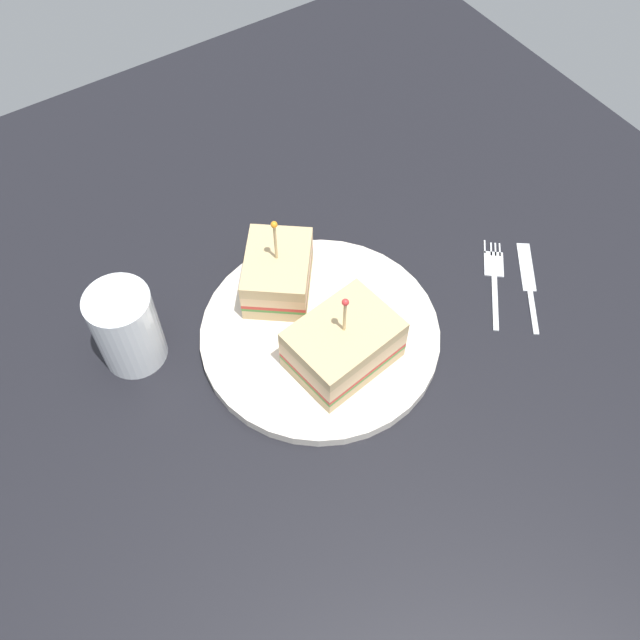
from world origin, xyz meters
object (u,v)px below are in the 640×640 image
object	(u,v)px
fork	(494,274)
sandwich_half_front	(341,346)
plate	(320,334)
drink_glass	(128,331)
sandwich_half_back	(278,273)
knife	(529,281)

from	to	relation	value
fork	sandwich_half_front	bearing A→B (deg)	-88.70
sandwich_half_front	fork	world-z (taller)	sandwich_half_front
plate	drink_glass	xyz separation A→B (cm)	(-9.00, -17.32, 3.56)
sandwich_half_front	sandwich_half_back	distance (cm)	11.56
sandwich_half_back	drink_glass	world-z (taller)	sandwich_half_back
drink_glass	sandwich_half_front	bearing A→B (deg)	52.25
sandwich_half_front	drink_glass	distance (cm)	21.63
drink_glass	fork	size ratio (longest dim) A/B	0.92
sandwich_half_back	knife	size ratio (longest dim) A/B	1.03
plate	sandwich_half_back	world-z (taller)	sandwich_half_back
plate	sandwich_half_back	bearing A→B (deg)	-174.89
sandwich_half_back	knife	distance (cm)	28.48
sandwich_half_front	sandwich_half_back	bearing A→B (deg)	-177.86
plate	knife	size ratio (longest dim) A/B	2.31
knife	sandwich_half_back	bearing A→B (deg)	-119.51
sandwich_half_front	knife	distance (cm)	24.57
sandwich_half_back	sandwich_half_front	bearing A→B (deg)	2.14
plate	fork	xyz separation A→B (cm)	(3.76, 21.28, -0.47)
sandwich_half_front	drink_glass	bearing A→B (deg)	-127.75
plate	fork	distance (cm)	21.62
drink_glass	sandwich_half_back	bearing A→B (deg)	84.18
drink_glass	plate	bearing A→B (deg)	62.56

